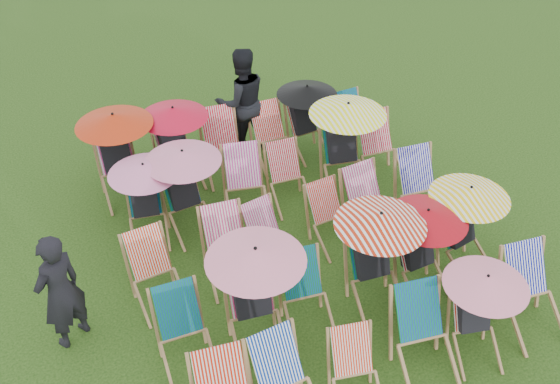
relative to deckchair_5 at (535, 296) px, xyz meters
name	(u,v)px	position (x,y,z in m)	size (l,w,h in m)	color
ground	(303,255)	(-2.08, 2.21, -0.51)	(100.00, 100.00, 0.00)	black
deckchair_2	(357,376)	(-2.51, -0.12, -0.09)	(0.68, 0.85, 0.84)	#9C7349
deckchair_3	(427,340)	(-1.59, -0.06, 0.00)	(0.78, 1.01, 1.01)	#9C7349
deckchair_4	(479,315)	(-0.89, -0.05, 0.10)	(0.97, 1.04, 1.15)	#9C7349
deckchair_5	(535,296)	(0.00, 0.00, 0.00)	(0.76, 0.99, 1.01)	#9C7349
deckchair_6	(184,335)	(-4.10, 1.09, -0.04)	(0.63, 0.87, 0.94)	#9C7349
deckchair_7	(255,296)	(-3.21, 1.11, 0.23)	(1.17, 1.24, 1.39)	#9C7349
deckchair_8	(307,297)	(-2.55, 1.10, -0.05)	(0.68, 0.89, 0.91)	#9C7349
deckchair_9	(377,258)	(-1.58, 1.13, 0.21)	(1.14, 1.20, 1.36)	#9C7349
deckchair_10	(424,250)	(-0.90, 1.09, 0.14)	(1.04, 1.10, 1.23)	#9C7349
deckchair_11	(466,227)	(-0.15, 1.23, 0.16)	(1.06, 1.16, 1.26)	#9C7349
deckchair_12	(155,274)	(-4.17, 2.19, -0.05)	(0.70, 0.91, 0.92)	#9C7349
deckchair_13	(228,250)	(-3.18, 2.22, -0.03)	(0.70, 0.93, 0.96)	#9C7349
deckchair_14	(270,239)	(-2.57, 2.26, -0.08)	(0.71, 0.89, 0.86)	#9C7349
deckchair_15	(332,218)	(-1.59, 2.33, -0.08)	(0.64, 0.84, 0.86)	#9C7349
deckchair_16	(372,207)	(-1.00, 2.25, -0.01)	(0.76, 0.98, 1.00)	#9C7349
deckchair_17	(423,190)	(-0.10, 2.31, 0.00)	(0.73, 0.97, 1.01)	#9C7349
deckchair_18	(146,201)	(-3.97, 3.49, 0.12)	(1.01, 1.07, 1.19)	#9C7349
deckchair_19	(186,190)	(-3.39, 3.43, 0.18)	(1.09, 1.17, 1.29)	#9C7349
deckchair_20	(246,186)	(-2.49, 3.42, -0.01)	(0.82, 1.02, 0.99)	#9C7349
deckchair_21	(289,178)	(-1.79, 3.41, -0.06)	(0.63, 0.85, 0.90)	#9C7349
deckchair_22	(345,145)	(-0.80, 3.50, 0.24)	(1.19, 1.27, 1.42)	#9C7349
deckchair_23	(381,150)	(-0.15, 3.46, 0.00)	(0.70, 0.95, 1.01)	#9C7349
deckchair_24	(118,155)	(-4.12, 4.63, 0.22)	(1.16, 1.21, 1.38)	#9C7349
deckchair_25	(176,144)	(-3.21, 4.63, 0.17)	(1.09, 1.16, 1.29)	#9C7349
deckchair_26	(223,147)	(-2.47, 4.52, 0.00)	(0.77, 1.00, 1.02)	#9C7349
deckchair_27	(273,138)	(-1.61, 4.49, -0.02)	(0.65, 0.90, 0.96)	#9C7349
deckchair_28	(307,119)	(-0.95, 4.59, 0.13)	(1.02, 1.08, 1.21)	#9C7349
deckchair_29	(355,119)	(-0.02, 4.57, -0.10)	(0.60, 0.79, 0.82)	#9C7349
person_left	(60,291)	(-5.30, 1.98, 0.32)	(0.60, 0.39, 1.65)	black
person_rear	(242,101)	(-1.93, 5.08, 0.43)	(0.91, 0.71, 1.87)	black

